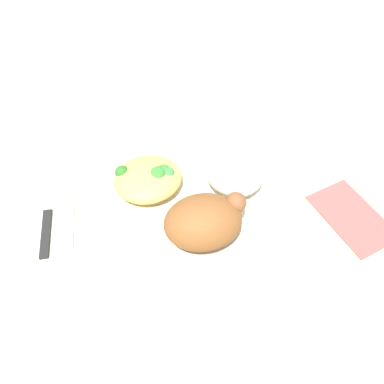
{
  "coord_description": "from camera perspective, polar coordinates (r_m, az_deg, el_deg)",
  "views": [
    {
      "loc": [
        -0.07,
        -0.32,
        0.45
      ],
      "look_at": [
        0.0,
        0.0,
        0.02
      ],
      "focal_mm": 34.57,
      "sensor_mm": 36.0,
      "label": 1
    }
  ],
  "objects": [
    {
      "name": "ground_plane",
      "position": [
        0.56,
        0.0,
        -1.53
      ],
      "size": [
        2.0,
        2.0,
        0.0
      ],
      "primitive_type": "plane",
      "color": "beige"
    },
    {
      "name": "plate",
      "position": [
        0.55,
        0.0,
        -1.08
      ],
      "size": [
        0.29,
        0.29,
        0.01
      ],
      "color": "beige",
      "rests_on": "ground_plane"
    },
    {
      "name": "roasted_chicken",
      "position": [
        0.48,
        2.17,
        -4.46
      ],
      "size": [
        0.11,
        0.08,
        0.07
      ],
      "color": "brown",
      "rests_on": "plate"
    },
    {
      "name": "rice_pile",
      "position": [
        0.55,
        6.69,
        3.01
      ],
      "size": [
        0.08,
        0.09,
        0.05
      ],
      "primitive_type": "ellipsoid",
      "color": "white",
      "rests_on": "plate"
    },
    {
      "name": "mac_cheese_with_broccoli",
      "position": [
        0.55,
        -6.74,
        2.13
      ],
      "size": [
        0.1,
        0.09,
        0.04
      ],
      "color": "#E8B352",
      "rests_on": "plate"
    },
    {
      "name": "fork",
      "position": [
        0.58,
        -18.1,
        -1.62
      ],
      "size": [
        0.02,
        0.14,
        0.01
      ],
      "color": "silver",
      "rests_on": "ground_plane"
    },
    {
      "name": "knife",
      "position": [
        0.58,
        -21.39,
        -2.71
      ],
      "size": [
        0.02,
        0.19,
        0.01
      ],
      "color": "black",
      "rests_on": "ground_plane"
    },
    {
      "name": "water_glass",
      "position": [
        0.63,
        17.6,
        9.82
      ],
      "size": [
        0.07,
        0.07,
        0.09
      ],
      "primitive_type": "cylinder",
      "color": "silver",
      "rests_on": "ground_plane"
    },
    {
      "name": "napkin",
      "position": [
        0.59,
        23.46,
        -3.46
      ],
      "size": [
        0.11,
        0.14,
        0.0
      ],
      "primitive_type": "cube",
      "rotation": [
        0.0,
        0.0,
        0.27
      ],
      "color": "#DB4C47",
      "rests_on": "ground_plane"
    }
  ]
}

